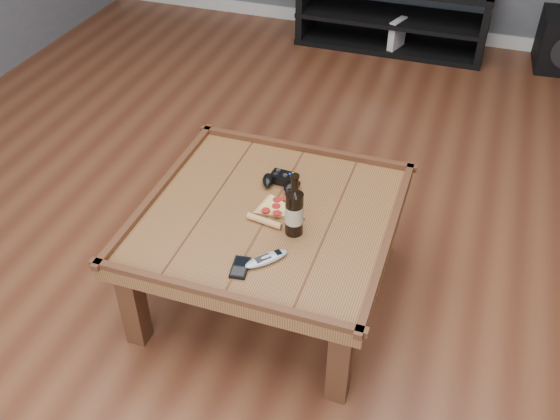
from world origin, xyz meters
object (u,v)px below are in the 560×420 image
(media_console, at_px, (393,14))
(game_controller, at_px, (281,181))
(beer_bottle, at_px, (294,210))
(coffee_table, at_px, (269,225))
(remote_control, at_px, (266,259))
(game_console, at_px, (397,38))
(smartphone, at_px, (240,267))
(pizza_slice, at_px, (275,210))

(media_console, xyz_separation_m, game_controller, (-0.01, -2.55, 0.23))
(media_console, relative_size, beer_bottle, 5.16)
(media_console, bearing_deg, beer_bottle, -87.36)
(coffee_table, xyz_separation_m, remote_control, (0.09, -0.26, 0.07))
(media_console, height_order, game_console, media_console)
(remote_control, bearing_deg, game_controller, 143.77)
(coffee_table, bearing_deg, game_console, 88.60)
(media_console, distance_m, remote_control, 3.02)
(game_controller, distance_m, remote_control, 0.47)
(game_controller, xyz_separation_m, smartphone, (0.02, -0.53, -0.02))
(pizza_slice, bearing_deg, remote_control, -67.71)
(media_console, height_order, game_controller, game_controller)
(media_console, relative_size, smartphone, 12.05)
(pizza_slice, xyz_separation_m, remote_control, (0.07, -0.28, 0.00))
(coffee_table, distance_m, game_controller, 0.21)
(coffee_table, distance_m, remote_control, 0.29)
(game_console, bearing_deg, pizza_slice, -72.29)
(game_controller, xyz_separation_m, pizza_slice, (0.03, -0.18, -0.01))
(beer_bottle, xyz_separation_m, pizza_slice, (-0.11, 0.09, -0.10))
(media_console, distance_m, beer_bottle, 2.85)
(remote_control, bearing_deg, smartphone, -96.83)
(media_console, relative_size, remote_control, 8.37)
(coffee_table, distance_m, smartphone, 0.34)
(beer_bottle, bearing_deg, remote_control, -103.45)
(coffee_table, height_order, pizza_slice, pizza_slice)
(media_console, bearing_deg, game_console, -59.25)
(game_controller, height_order, pizza_slice, game_controller)
(beer_bottle, xyz_separation_m, smartphone, (-0.12, -0.26, -0.10))
(remote_control, relative_size, game_console, 0.66)
(coffee_table, distance_m, game_console, 2.66)
(coffee_table, xyz_separation_m, game_console, (0.06, 2.64, -0.28))
(coffee_table, distance_m, pizza_slice, 0.07)
(coffee_table, height_order, smartphone, coffee_table)
(media_console, distance_m, game_console, 0.18)
(pizza_slice, relative_size, smartphone, 2.47)
(remote_control, bearing_deg, beer_bottle, 118.27)
(remote_control, xyz_separation_m, game_console, (-0.02, 2.91, -0.35))
(media_console, relative_size, pizza_slice, 4.87)
(coffee_table, height_order, beer_bottle, beer_bottle)
(media_console, xyz_separation_m, remote_control, (0.09, -3.01, 0.22))
(coffee_table, bearing_deg, remote_control, -72.13)
(game_controller, relative_size, smartphone, 1.62)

